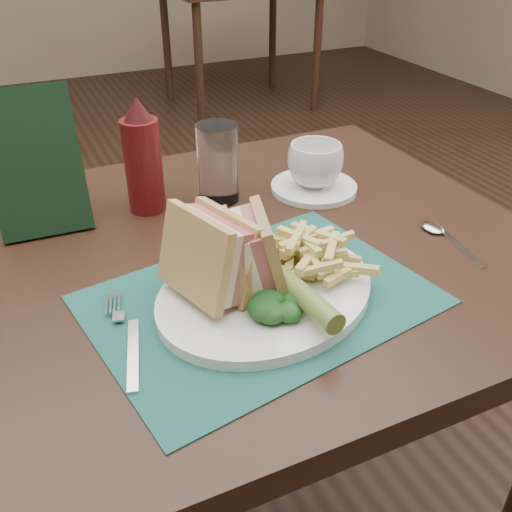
{
  "coord_description": "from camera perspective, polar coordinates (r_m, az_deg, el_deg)",
  "views": [
    {
      "loc": [
        -0.27,
        -1.17,
        1.18
      ],
      "look_at": [
        -0.01,
        -0.61,
        0.8
      ],
      "focal_mm": 40.0,
      "sensor_mm": 36.0,
      "label": 1
    }
  ],
  "objects": [
    {
      "name": "fork",
      "position": [
        0.68,
        -12.86,
        -7.71
      ],
      "size": [
        0.08,
        0.17,
        0.01
      ],
      "primitive_type": null,
      "rotation": [
        0.0,
        0.0,
        -0.26
      ],
      "color": "silver",
      "rests_on": "placemat"
    },
    {
      "name": "saucer",
      "position": [
        1.01,
        5.8,
        6.84
      ],
      "size": [
        0.15,
        0.15,
        0.01
      ],
      "primitive_type": "cylinder",
      "rotation": [
        0.0,
        0.0,
        0.02
      ],
      "color": "white",
      "rests_on": "table_main"
    },
    {
      "name": "pickle_spear",
      "position": [
        0.67,
        4.99,
        -4.21
      ],
      "size": [
        0.04,
        0.12,
        0.03
      ],
      "primitive_type": "cylinder",
      "rotation": [
        1.54,
        0.0,
        0.08
      ],
      "color": "#56702A",
      "rests_on": "plate"
    },
    {
      "name": "table_main",
      "position": [
        1.08,
        -1.8,
        -16.24
      ],
      "size": [
        0.9,
        0.75,
        0.75
      ],
      "primitive_type": null,
      "color": "black",
      "rests_on": "ground"
    },
    {
      "name": "wall_back",
      "position": [
        4.82,
        -21.57,
        15.85
      ],
      "size": [
        6.0,
        0.0,
        6.0
      ],
      "primitive_type": "plane",
      "rotation": [
        1.57,
        0.0,
        0.0
      ],
      "color": "gray",
      "rests_on": "ground"
    },
    {
      "name": "drinking_glass",
      "position": [
        0.95,
        -3.85,
        9.23
      ],
      "size": [
        0.08,
        0.08,
        0.13
      ],
      "primitive_type": "cylinder",
      "rotation": [
        0.0,
        0.0,
        -0.21
      ],
      "color": "silver",
      "rests_on": "table_main"
    },
    {
      "name": "sandwich_half_b",
      "position": [
        0.69,
        -2.09,
        0.36
      ],
      "size": [
        0.1,
        0.12,
        0.1
      ],
      "primitive_type": null,
      "rotation": [
        0.0,
        -0.24,
        -0.28
      ],
      "color": "tan",
      "rests_on": "plate"
    },
    {
      "name": "check_presenter",
      "position": [
        0.9,
        -21.26,
        8.67
      ],
      "size": [
        0.14,
        0.09,
        0.21
      ],
      "primitive_type": "cube",
      "rotation": [
        -0.31,
        0.0,
        -0.04
      ],
      "color": "black",
      "rests_on": "table_main"
    },
    {
      "name": "kale_garnish",
      "position": [
        0.68,
        2.64,
        -4.58
      ],
      "size": [
        0.11,
        0.08,
        0.03
      ],
      "primitive_type": null,
      "color": "#163D19",
      "rests_on": "plate"
    },
    {
      "name": "plate",
      "position": [
        0.72,
        0.99,
        -3.66
      ],
      "size": [
        0.37,
        0.33,
        0.01
      ],
      "primitive_type": null,
      "rotation": [
        0.0,
        0.0,
        0.36
      ],
      "color": "white",
      "rests_on": "placemat"
    },
    {
      "name": "sandwich_half_a",
      "position": [
        0.67,
        -6.15,
        -0.47
      ],
      "size": [
        0.11,
        0.13,
        0.11
      ],
      "primitive_type": null,
      "rotation": [
        0.0,
        0.24,
        0.31
      ],
      "color": "#D9B36A",
      "rests_on": "plate"
    },
    {
      "name": "coffee_cup",
      "position": [
        0.99,
        5.93,
        9.06
      ],
      "size": [
        0.13,
        0.13,
        0.07
      ],
      "primitive_type": "imported",
      "rotation": [
        0.0,
        0.0,
        1.04
      ],
      "color": "white",
      "rests_on": "saucer"
    },
    {
      "name": "placemat",
      "position": [
        0.73,
        0.43,
        -4.37
      ],
      "size": [
        0.46,
        0.36,
        0.0
      ],
      "primitive_type": "cube",
      "rotation": [
        0.0,
        0.0,
        0.17
      ],
      "color": "#195046",
      "rests_on": "table_main"
    },
    {
      "name": "ketchup_bottle",
      "position": [
        0.92,
        -11.29,
        9.84
      ],
      "size": [
        0.07,
        0.07,
        0.19
      ],
      "primitive_type": null,
      "rotation": [
        0.0,
        0.0,
        0.13
      ],
      "color": "#510D10",
      "rests_on": "table_main"
    },
    {
      "name": "floor",
      "position": [
        1.68,
        -8.47,
        -12.97
      ],
      "size": [
        7.0,
        7.0,
        0.0
      ],
      "primitive_type": "plane",
      "color": "black",
      "rests_on": "ground"
    },
    {
      "name": "spoon",
      "position": [
        0.89,
        19.05,
        1.5
      ],
      "size": [
        0.06,
        0.15,
        0.01
      ],
      "primitive_type": null,
      "rotation": [
        0.0,
        0.0,
        -0.14
      ],
      "color": "silver",
      "rests_on": "table_main"
    },
    {
      "name": "fries_pile",
      "position": [
        0.74,
        5.36,
        0.47
      ],
      "size": [
        0.18,
        0.2,
        0.06
      ],
      "primitive_type": null,
      "color": "#D3C369",
      "rests_on": "plate"
    },
    {
      "name": "table_bg_right",
      "position": [
        3.89,
        -1.65,
        20.18
      ],
      "size": [
        0.9,
        0.75,
        0.75
      ],
      "primitive_type": null,
      "color": "black",
      "rests_on": "ground"
    }
  ]
}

